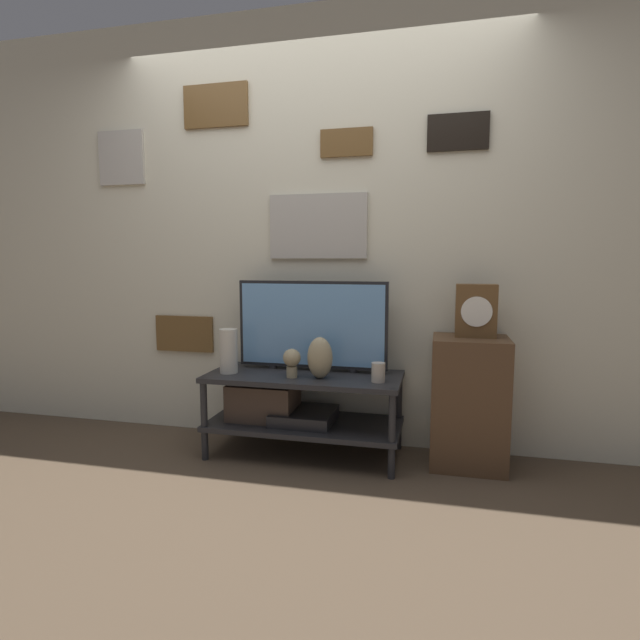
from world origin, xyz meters
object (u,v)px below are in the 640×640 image
vase_tall_ceramic (229,351)px  mantel_clock (476,311)px  vase_urn_stoneware (320,358)px  candle_jar (378,372)px  television (312,325)px  decorative_bust (292,360)px

vase_tall_ceramic → mantel_clock: mantel_clock is taller
vase_urn_stoneware → candle_jar: bearing=-1.3°
television → mantel_clock: size_ratio=3.11×
candle_jar → mantel_clock: mantel_clock is taller
television → candle_jar: size_ratio=8.55×
candle_jar → mantel_clock: (0.52, 0.18, 0.34)m
vase_tall_ceramic → candle_jar: 0.91m
decorative_bust → mantel_clock: bearing=10.6°
television → candle_jar: 0.53m
candle_jar → decorative_bust: (-0.50, -0.01, 0.05)m
vase_tall_ceramic → mantel_clock: size_ratio=0.89×
vase_tall_ceramic → decorative_bust: size_ratio=1.59×
candle_jar → decorative_bust: bearing=-179.0°
candle_jar → mantel_clock: bearing=19.3°
television → vase_urn_stoneware: bearing=-63.2°
candle_jar → vase_urn_stoneware: bearing=178.7°
mantel_clock → vase_tall_ceramic: bearing=-173.4°
television → mantel_clock: television is taller
television → vase_tall_ceramic: bearing=-159.1°
vase_urn_stoneware → mantel_clock: mantel_clock is taller
vase_tall_ceramic → mantel_clock: bearing=6.6°
television → decorative_bust: size_ratio=5.53×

